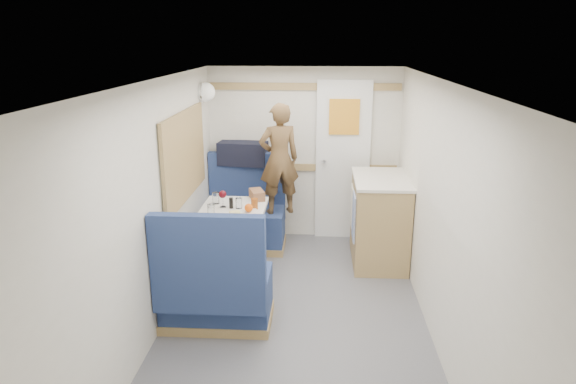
# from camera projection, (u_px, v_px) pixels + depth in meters

# --- Properties ---
(floor) EXTENTS (4.50, 4.50, 0.00)m
(floor) POSITION_uv_depth(u_px,v_px,m) (294.00, 337.00, 4.11)
(floor) COLOR #515156
(floor) RESTS_ON ground
(ceiling) EXTENTS (4.50, 4.50, 0.00)m
(ceiling) POSITION_uv_depth(u_px,v_px,m) (295.00, 83.00, 3.53)
(ceiling) COLOR silver
(ceiling) RESTS_ON wall_back
(wall_back) EXTENTS (2.20, 0.02, 2.00)m
(wall_back) POSITION_uv_depth(u_px,v_px,m) (304.00, 154.00, 5.97)
(wall_back) COLOR silver
(wall_back) RESTS_ON floor
(wall_left) EXTENTS (0.02, 4.50, 2.00)m
(wall_left) POSITION_uv_depth(u_px,v_px,m) (150.00, 216.00, 3.89)
(wall_left) COLOR silver
(wall_left) RESTS_ON floor
(wall_right) EXTENTS (0.02, 4.50, 2.00)m
(wall_right) POSITION_uv_depth(u_px,v_px,m) (444.00, 223.00, 3.76)
(wall_right) COLOR silver
(wall_right) RESTS_ON floor
(oak_trim_low) EXTENTS (2.15, 0.02, 0.08)m
(oak_trim_low) POSITION_uv_depth(u_px,v_px,m) (304.00, 167.00, 6.00)
(oak_trim_low) COLOR olive
(oak_trim_low) RESTS_ON wall_back
(oak_trim_high) EXTENTS (2.15, 0.02, 0.08)m
(oak_trim_high) POSITION_uv_depth(u_px,v_px,m) (305.00, 87.00, 5.73)
(oak_trim_high) COLOR olive
(oak_trim_high) RESTS_ON wall_back
(side_window) EXTENTS (0.04, 1.30, 0.72)m
(side_window) POSITION_uv_depth(u_px,v_px,m) (184.00, 156.00, 4.77)
(side_window) COLOR #A1A68D
(side_window) RESTS_ON wall_left
(rear_door) EXTENTS (0.62, 0.12, 1.86)m
(rear_door) POSITION_uv_depth(u_px,v_px,m) (343.00, 158.00, 5.92)
(rear_door) COLOR white
(rear_door) RESTS_ON wall_back
(dinette_table) EXTENTS (0.62, 0.92, 0.72)m
(dinette_table) POSITION_uv_depth(u_px,v_px,m) (232.00, 225.00, 4.94)
(dinette_table) COLOR white
(dinette_table) RESTS_ON floor
(bench_far) EXTENTS (0.90, 0.59, 1.05)m
(bench_far) POSITION_uv_depth(u_px,v_px,m) (245.00, 221.00, 5.84)
(bench_far) COLOR #17264B
(bench_far) RESTS_ON floor
(bench_near) EXTENTS (0.90, 0.59, 1.05)m
(bench_near) POSITION_uv_depth(u_px,v_px,m) (216.00, 293.00, 4.19)
(bench_near) COLOR #17264B
(bench_near) RESTS_ON floor
(ledge) EXTENTS (0.90, 0.14, 0.04)m
(ledge) POSITION_uv_depth(u_px,v_px,m) (247.00, 166.00, 5.92)
(ledge) COLOR olive
(ledge) RESTS_ON bench_far
(dome_light) EXTENTS (0.20, 0.20, 0.20)m
(dome_light) POSITION_uv_depth(u_px,v_px,m) (206.00, 92.00, 5.44)
(dome_light) COLOR white
(dome_light) RESTS_ON wall_left
(galley_counter) EXTENTS (0.57, 0.92, 0.92)m
(galley_counter) POSITION_uv_depth(u_px,v_px,m) (379.00, 219.00, 5.41)
(galley_counter) COLOR olive
(galley_counter) RESTS_ON floor
(person) EXTENTS (0.51, 0.41, 1.21)m
(person) POSITION_uv_depth(u_px,v_px,m) (279.00, 159.00, 5.51)
(person) COLOR brown
(person) RESTS_ON bench_far
(duffel_bag) EXTENTS (0.57, 0.32, 0.26)m
(duffel_bag) POSITION_uv_depth(u_px,v_px,m) (243.00, 153.00, 5.88)
(duffel_bag) COLOR black
(duffel_bag) RESTS_ON ledge
(tray) EXTENTS (0.35, 0.39, 0.02)m
(tray) POSITION_uv_depth(u_px,v_px,m) (247.00, 215.00, 4.75)
(tray) COLOR silver
(tray) RESTS_ON dinette_table
(orange_fruit) EXTENTS (0.08, 0.08, 0.08)m
(orange_fruit) POSITION_uv_depth(u_px,v_px,m) (249.00, 208.00, 4.79)
(orange_fruit) COLOR #E4560A
(orange_fruit) RESTS_ON tray
(cheese_block) EXTENTS (0.11, 0.09, 0.03)m
(cheese_block) POSITION_uv_depth(u_px,v_px,m) (235.00, 213.00, 4.72)
(cheese_block) COLOR #EED789
(cheese_block) RESTS_ON tray
(wine_glass) EXTENTS (0.08, 0.08, 0.17)m
(wine_glass) POSITION_uv_depth(u_px,v_px,m) (223.00, 195.00, 4.96)
(wine_glass) COLOR white
(wine_glass) RESTS_ON dinette_table
(tumbler_left) EXTENTS (0.07, 0.07, 0.11)m
(tumbler_left) POSITION_uv_depth(u_px,v_px,m) (211.00, 210.00, 4.73)
(tumbler_left) COLOR silver
(tumbler_left) RESTS_ON dinette_table
(tumbler_mid) EXTENTS (0.07, 0.07, 0.11)m
(tumbler_mid) POSITION_uv_depth(u_px,v_px,m) (216.00, 198.00, 5.09)
(tumbler_mid) COLOR white
(tumbler_mid) RESTS_ON dinette_table
(tumbler_right) EXTENTS (0.06, 0.06, 0.10)m
(tumbler_right) POSITION_uv_depth(u_px,v_px,m) (239.00, 203.00, 4.94)
(tumbler_right) COLOR white
(tumbler_right) RESTS_ON dinette_table
(beer_glass) EXTENTS (0.07, 0.07, 0.11)m
(beer_glass) POSITION_uv_depth(u_px,v_px,m) (254.00, 204.00, 4.92)
(beer_glass) COLOR #924715
(beer_glass) RESTS_ON dinette_table
(pepper_grinder) EXTENTS (0.04, 0.04, 0.10)m
(pepper_grinder) POSITION_uv_depth(u_px,v_px,m) (231.00, 203.00, 4.95)
(pepper_grinder) COLOR black
(pepper_grinder) RESTS_ON dinette_table
(bread_loaf) EXTENTS (0.19, 0.25, 0.09)m
(bread_loaf) POSITION_uv_depth(u_px,v_px,m) (257.00, 195.00, 5.23)
(bread_loaf) COLOR brown
(bread_loaf) RESTS_ON dinette_table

